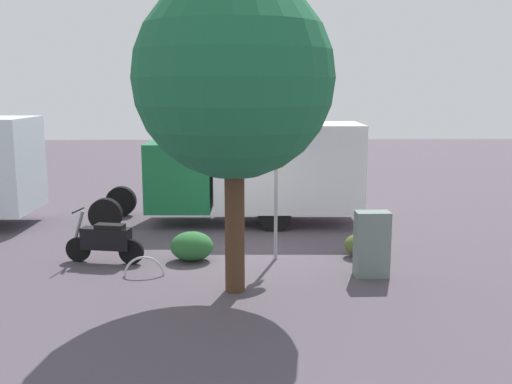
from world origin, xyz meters
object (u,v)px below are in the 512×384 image
(motorcycle, at_px, (106,240))
(street_tree, at_px, (234,79))
(bike_rack_hoop, at_px, (144,276))
(box_truck_near, at_px, (254,168))
(utility_cabinet, at_px, (372,244))
(stop_sign, at_px, (276,163))

(motorcycle, distance_m, street_tree, 4.93)
(street_tree, bearing_deg, bike_rack_hoop, -26.46)
(motorcycle, xyz_separation_m, street_tree, (-2.89, 1.90, 3.51))
(box_truck_near, xyz_separation_m, utility_cabinet, (-2.31, 4.91, -0.90))
(motorcycle, bearing_deg, street_tree, 157.37)
(utility_cabinet, height_order, bike_rack_hoop, utility_cabinet)
(bike_rack_hoop, bearing_deg, box_truck_near, -116.77)
(motorcycle, xyz_separation_m, stop_sign, (-3.80, -0.16, 1.69))
(stop_sign, bearing_deg, box_truck_near, -83.78)
(stop_sign, bearing_deg, street_tree, 66.20)
(stop_sign, xyz_separation_m, bike_rack_hoop, (2.81, 1.12, -2.21))
(box_truck_near, relative_size, utility_cabinet, 5.52)
(street_tree, bearing_deg, utility_cabinet, -163.95)
(box_truck_near, relative_size, motorcycle, 4.20)
(street_tree, height_order, bike_rack_hoop, street_tree)
(stop_sign, xyz_separation_m, utility_cabinet, (-1.91, 1.25, -1.53))
(box_truck_near, bearing_deg, motorcycle, 49.91)
(utility_cabinet, bearing_deg, street_tree, 16.05)
(street_tree, xyz_separation_m, utility_cabinet, (-2.82, -0.81, -3.34))
(stop_sign, bearing_deg, bike_rack_hoop, 21.74)
(stop_sign, distance_m, bike_rack_hoop, 3.75)
(box_truck_near, distance_m, bike_rack_hoop, 5.58)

